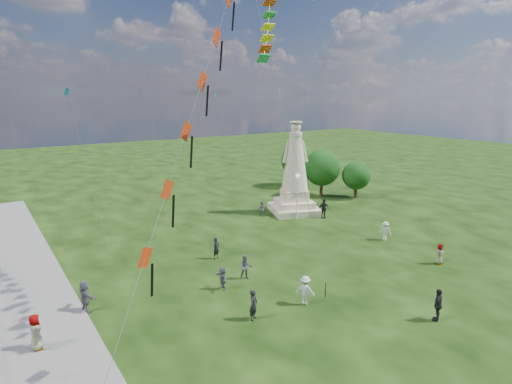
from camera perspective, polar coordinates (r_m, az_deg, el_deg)
waterfront at (r=25.50m, az=-30.32°, el=-15.99°), size 200.00×200.00×1.51m
statue at (r=41.91m, az=5.19°, el=1.74°), size 5.67×5.67×8.94m
lamppost at (r=39.73m, az=5.56°, el=0.73°), size 0.40×0.40×4.33m
tree_row at (r=50.98m, az=8.22°, el=3.46°), size 6.40×12.15×5.41m
person_0 at (r=22.95m, az=-0.33°, el=-14.82°), size 0.72×0.66×1.66m
person_1 at (r=27.45m, az=-1.40°, el=-10.00°), size 0.93×0.79×1.63m
person_2 at (r=24.60m, az=6.58°, el=-12.88°), size 1.09×1.20×1.68m
person_3 at (r=24.71m, az=23.11°, el=-13.66°), size 1.16×0.90×1.77m
person_4 at (r=32.39m, az=23.31°, el=-7.60°), size 0.75×0.50×1.46m
person_5 at (r=25.40m, az=-21.81°, el=-12.77°), size 1.07×1.78×1.79m
person_6 at (r=30.84m, az=-5.32°, el=-7.46°), size 0.66×0.55×1.56m
person_7 at (r=41.13m, az=0.74°, el=-2.23°), size 0.82×0.78×1.44m
person_8 at (r=35.95m, az=16.85°, el=-4.99°), size 0.85×1.12×1.55m
person_9 at (r=40.84m, az=9.00°, el=-2.21°), size 1.18×0.78×1.85m
person_10 at (r=22.84m, az=-27.29°, el=-16.48°), size 0.54×0.85×1.70m
person_11 at (r=26.25m, az=-4.49°, el=-11.37°), size 0.72×1.40×1.45m
red_kite_train at (r=20.34m, az=-8.34°, el=10.30°), size 11.20×9.35×17.15m
small_kites at (r=41.70m, az=-8.59°, el=17.51°), size 32.91×14.34×26.43m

